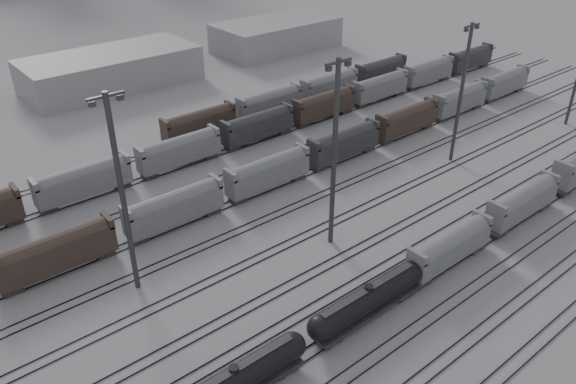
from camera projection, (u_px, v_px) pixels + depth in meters
ground at (382, 315)px, 65.63m from camera, size 900.00×900.00×0.00m
tracks at (287, 247)px, 77.27m from camera, size 220.00×71.50×0.16m
tank_car_a at (235, 382)px, 53.99m from camera, size 17.29×2.88×4.27m
tank_car_b at (368, 300)px, 64.16m from camera, size 17.69×2.95×4.37m
hopper_car_a at (450, 246)px, 72.24m from camera, size 14.27×2.84×5.10m
hopper_car_b at (522, 201)px, 81.73m from camera, size 14.83×2.95×5.30m
light_mast_b at (122, 193)px, 63.32m from camera, size 4.09×0.65×25.57m
light_mast_c at (334, 152)px, 71.63m from camera, size 4.19×0.67×26.18m
light_mast_d at (462, 91)px, 94.16m from camera, size 3.88×0.62×24.24m
bg_string_near at (268, 174)px, 89.99m from camera, size 151.00×3.00×5.60m
bg_string_mid at (258, 127)px, 106.18m from camera, size 151.00×3.00×5.60m
bg_string_far at (300, 95)px, 121.16m from camera, size 66.00×3.00×5.60m
warehouse_mid at (111, 70)px, 132.53m from camera, size 40.00×18.00×8.00m
warehouse_right at (277, 35)px, 160.09m from camera, size 35.00×18.00×8.00m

